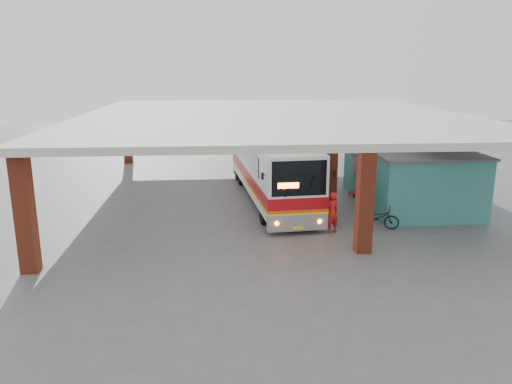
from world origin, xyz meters
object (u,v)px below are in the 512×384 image
object	(u,v)px
coach_bus	(271,166)
pedestrian	(332,212)
motorcycle	(377,217)
red_chair	(356,190)

from	to	relation	value
coach_bus	pedestrian	distance (m)	6.41
coach_bus	pedestrian	xyz separation A→B (m)	(2.07, -6.00, -0.93)
motorcycle	red_chair	distance (m)	5.69
red_chair	coach_bus	bearing A→B (deg)	158.96
coach_bus	pedestrian	size ratio (longest dim) A/B	7.00
coach_bus	pedestrian	world-z (taller)	coach_bus
motorcycle	red_chair	xyz separation A→B (m)	(0.59, 5.66, -0.11)
coach_bus	pedestrian	bearing A→B (deg)	-75.73
red_chair	motorcycle	bearing A→B (deg)	-118.38
motorcycle	pedestrian	world-z (taller)	pedestrian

